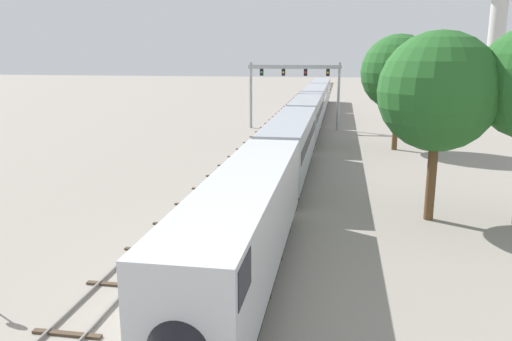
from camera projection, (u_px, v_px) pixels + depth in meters
name	position (u px, v px, depth m)	size (l,w,h in m)	color
ground_plane	(179.00, 315.00, 19.40)	(400.00, 400.00, 0.00)	gray
track_main	(315.00, 119.00, 76.71)	(2.60, 200.00, 0.16)	slate
track_near	(257.00, 140.00, 58.38)	(2.60, 160.00, 0.16)	slate
passenger_train	(307.00, 116.00, 59.37)	(3.04, 97.94, 4.80)	silver
signal_gantry	(294.00, 81.00, 65.86)	(12.10, 0.49, 8.68)	#999BA0
trackside_tree_left	(399.00, 73.00, 50.98)	(7.61, 7.61, 11.73)	brown
trackside_tree_mid	(438.00, 92.00, 28.93)	(6.89, 6.89, 11.12)	brown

